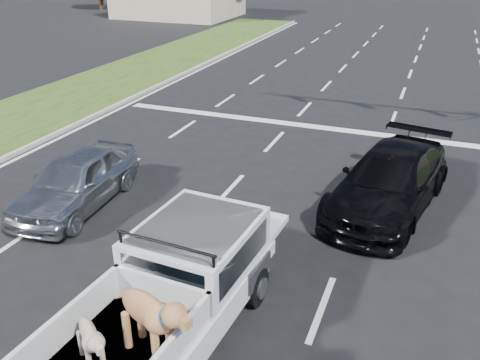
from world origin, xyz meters
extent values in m
plane|color=black|center=(0.00, 0.00, 0.00)|extent=(160.00, 160.00, 0.00)
cube|color=silver|center=(-5.25, 6.00, 0.01)|extent=(0.12, 60.00, 0.01)
cube|color=silver|center=(-1.75, 6.00, 0.01)|extent=(0.12, 60.00, 0.01)
cube|color=silver|center=(1.75, 6.00, 0.01)|extent=(0.12, 60.00, 0.01)
cube|color=silver|center=(-8.80, 6.00, 0.01)|extent=(0.15, 60.00, 0.01)
cube|color=silver|center=(0.00, 10.00, 0.01)|extent=(17.00, 0.45, 0.01)
cube|color=#214013|center=(-11.50, 6.00, 0.05)|extent=(5.00, 60.00, 0.10)
cube|color=#9B958E|center=(-9.05, 6.00, 0.07)|extent=(0.15, 60.00, 0.14)
cylinder|color=#332114|center=(-24.00, 38.00, 1.08)|extent=(0.44, 0.44, 2.16)
cylinder|color=#332114|center=(-16.00, 38.00, 1.08)|extent=(0.44, 0.44, 2.16)
cylinder|color=black|center=(-1.19, -0.20, 0.37)|extent=(0.32, 0.76, 0.75)
cylinder|color=black|center=(0.53, -0.30, 0.37)|extent=(0.32, 0.76, 0.75)
cube|color=silver|center=(-0.43, -2.02, 0.65)|extent=(2.16, 5.33, 0.51)
cube|color=silver|center=(-0.36, -0.79, 1.33)|extent=(1.94, 2.37, 0.85)
cube|color=black|center=(-0.42, -1.91, 1.36)|extent=(1.53, 0.12, 0.61)
cylinder|color=black|center=(-0.42, -1.77, 1.95)|extent=(1.78, 0.15, 0.05)
cube|color=black|center=(-0.49, -3.18, 0.88)|extent=(1.89, 2.61, 0.06)
cube|color=silver|center=(-1.33, -3.13, 1.16)|extent=(0.22, 2.52, 0.51)
imported|color=#A7AAAE|center=(-5.00, 1.76, 0.71)|extent=(2.01, 4.27, 1.41)
imported|color=black|center=(2.37, 4.50, 0.75)|extent=(3.04, 5.47, 1.50)
camera|label=1|loc=(3.08, -7.52, 6.12)|focal=38.00mm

